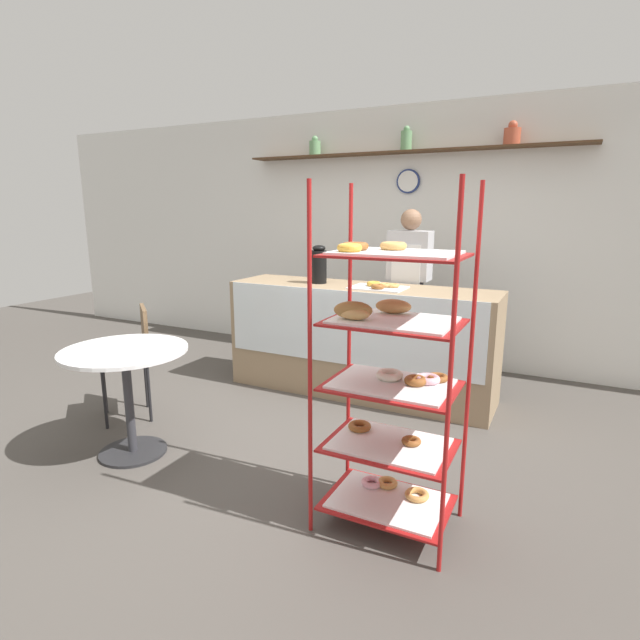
# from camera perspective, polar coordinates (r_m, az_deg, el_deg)

# --- Properties ---
(ground_plane) EXTENTS (14.00, 14.00, 0.00)m
(ground_plane) POSITION_cam_1_polar(r_m,az_deg,el_deg) (3.66, -3.12, -14.30)
(ground_plane) COLOR #4C4742
(back_wall) EXTENTS (10.00, 0.30, 2.70)m
(back_wall) POSITION_cam_1_polar(r_m,az_deg,el_deg) (5.54, 9.68, 9.45)
(back_wall) COLOR white
(back_wall) RESTS_ON ground_plane
(display_counter) EXTENTS (2.39, 0.62, 0.99)m
(display_counter) POSITION_cam_1_polar(r_m,az_deg,el_deg) (4.51, 4.54, -2.29)
(display_counter) COLOR #937A5B
(display_counter) RESTS_ON ground_plane
(pastry_rack) EXTENTS (0.70, 0.50, 1.79)m
(pastry_rack) POSITION_cam_1_polar(r_m,az_deg,el_deg) (2.56, 7.94, -6.38)
(pastry_rack) COLOR #A51919
(pastry_rack) RESTS_ON ground_plane
(person_worker) EXTENTS (0.38, 0.23, 1.65)m
(person_worker) POSITION_cam_1_polar(r_m,az_deg,el_deg) (4.76, 10.07, 3.34)
(person_worker) COLOR #282833
(person_worker) RESTS_ON ground_plane
(cafe_table) EXTENTS (0.82, 0.82, 0.75)m
(cafe_table) POSITION_cam_1_polar(r_m,az_deg,el_deg) (3.60, -21.25, -5.83)
(cafe_table) COLOR #262628
(cafe_table) RESTS_ON ground_plane
(cafe_chair) EXTENTS (0.54, 0.54, 0.90)m
(cafe_chair) POSITION_cam_1_polar(r_m,az_deg,el_deg) (4.23, -20.47, -3.23)
(cafe_chair) COLOR black
(cafe_chair) RESTS_ON ground_plane
(coffee_carafe) EXTENTS (0.14, 0.14, 0.35)m
(coffee_carafe) POSITION_cam_1_polar(r_m,az_deg,el_deg) (4.55, -0.11, 6.34)
(coffee_carafe) COLOR black
(coffee_carafe) RESTS_ON display_counter
(donut_tray_counter) EXTENTS (0.46, 0.33, 0.05)m
(donut_tray_counter) POSITION_cam_1_polar(r_m,az_deg,el_deg) (4.29, 6.77, 3.87)
(donut_tray_counter) COLOR silver
(donut_tray_counter) RESTS_ON display_counter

